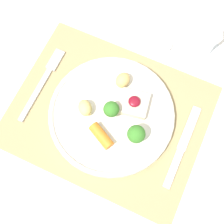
{
  "coord_description": "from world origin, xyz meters",
  "views": [
    {
      "loc": [
        0.1,
        -0.21,
        1.44
      ],
      "look_at": [
        0.01,
        0.0,
        0.76
      ],
      "focal_mm": 50.0,
      "sensor_mm": 36.0,
      "label": 1
    }
  ],
  "objects_px": {
    "spoon": "(153,40)",
    "knife": "(180,152)",
    "fork": "(44,79)",
    "dinner_plate": "(113,113)"
  },
  "relations": [
    {
      "from": "fork",
      "to": "spoon",
      "type": "bearing_deg",
      "value": 46.03
    },
    {
      "from": "spoon",
      "to": "knife",
      "type": "bearing_deg",
      "value": -55.69
    },
    {
      "from": "dinner_plate",
      "to": "spoon",
      "type": "xyz_separation_m",
      "value": [
        0.01,
        0.23,
        -0.01
      ]
    },
    {
      "from": "fork",
      "to": "knife",
      "type": "relative_size",
      "value": 1.0
    },
    {
      "from": "knife",
      "to": "spoon",
      "type": "xyz_separation_m",
      "value": [
        -0.17,
        0.24,
        -0.0
      ]
    },
    {
      "from": "fork",
      "to": "spoon",
      "type": "distance_m",
      "value": 0.29
    },
    {
      "from": "fork",
      "to": "knife",
      "type": "height_order",
      "value": "knife"
    },
    {
      "from": "dinner_plate",
      "to": "knife",
      "type": "relative_size",
      "value": 1.43
    },
    {
      "from": "dinner_plate",
      "to": "knife",
      "type": "bearing_deg",
      "value": -5.58
    },
    {
      "from": "dinner_plate",
      "to": "spoon",
      "type": "relative_size",
      "value": 1.56
    }
  ]
}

